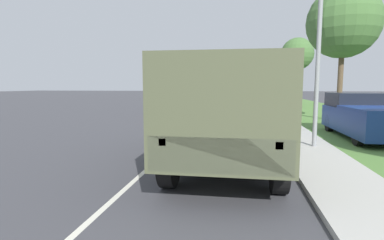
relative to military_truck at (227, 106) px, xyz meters
The scene contains 14 objects.
ground_plane 29.35m from the military_truck, 93.86° to the left, with size 180.00×180.00×0.00m, color #424247.
lane_centre_stripe 29.35m from the military_truck, 93.86° to the left, with size 0.12×120.00×0.00m.
sidewalk_right 29.39m from the military_truck, 85.06° to the left, with size 1.80×120.00×0.12m.
grass_strip_right 30.09m from the military_truck, 76.67° to the left, with size 7.00×120.00×0.02m.
military_truck is the anchor object (origin of this frame).
car_nearest_ahead 14.69m from the military_truck, 103.37° to the left, with size 1.93×3.96×1.71m.
car_second_ahead 23.50m from the military_truck, 99.57° to the left, with size 1.85×4.01×1.66m.
car_third_ahead 37.07m from the military_truck, 90.71° to the left, with size 1.79×4.24×1.57m.
car_fourth_ahead 51.95m from the military_truck, 94.52° to the left, with size 1.71×4.52×1.48m.
car_farthest_ahead 65.29m from the military_truck, 93.45° to the left, with size 1.90×4.90×1.56m.
pickup_truck 7.34m from the military_truck, 42.74° to the left, with size 2.08×5.18×1.78m.
lamp_post 4.19m from the military_truck, 40.42° to the left, with size 1.69×0.24×6.57m.
tree_mid_right 13.05m from the military_truck, 60.29° to the left, with size 4.09×4.09×7.77m.
tree_far_right 27.28m from the military_truck, 76.23° to the left, with size 3.46×3.46×7.26m.
Camera 1 is at (2.28, 2.70, 2.10)m, focal length 28.00 mm.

